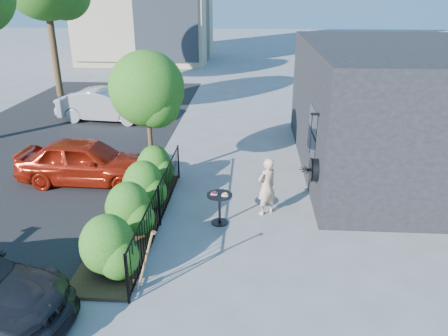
# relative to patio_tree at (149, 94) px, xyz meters

# --- Properties ---
(ground) EXTENTS (120.00, 120.00, 0.00)m
(ground) POSITION_rel_patio_tree_xyz_m (2.24, -2.76, -2.76)
(ground) COLOR gray
(ground) RESTS_ON ground
(shop_building) EXTENTS (6.22, 9.00, 4.00)m
(shop_building) POSITION_rel_patio_tree_xyz_m (7.73, 1.74, -0.76)
(shop_building) COLOR black
(shop_building) RESTS_ON ground
(fence) EXTENTS (0.05, 6.05, 1.10)m
(fence) POSITION_rel_patio_tree_xyz_m (0.74, -2.76, -2.20)
(fence) COLOR black
(fence) RESTS_ON ground
(planting_bed) EXTENTS (1.30, 6.00, 0.08)m
(planting_bed) POSITION_rel_patio_tree_xyz_m (0.04, -2.76, -2.72)
(planting_bed) COLOR #382616
(planting_bed) RESTS_ON ground
(shrubs) EXTENTS (1.10, 5.60, 1.24)m
(shrubs) POSITION_rel_patio_tree_xyz_m (0.14, -2.66, -2.06)
(shrubs) COLOR #164F12
(shrubs) RESTS_ON ground
(patio_tree) EXTENTS (2.20, 2.20, 3.94)m
(patio_tree) POSITION_rel_patio_tree_xyz_m (0.00, 0.00, 0.00)
(patio_tree) COLOR #3F2B19
(patio_tree) RESTS_ON ground
(street) EXTENTS (9.00, 30.00, 0.01)m
(street) POSITION_rel_patio_tree_xyz_m (-4.76, 0.24, -2.76)
(street) COLOR black
(street) RESTS_ON ground
(cafe_table) EXTENTS (0.65, 0.65, 0.87)m
(cafe_table) POSITION_rel_patio_tree_xyz_m (2.24, -2.56, -2.20)
(cafe_table) COLOR black
(cafe_table) RESTS_ON ground
(woman) EXTENTS (0.68, 0.65, 1.57)m
(woman) POSITION_rel_patio_tree_xyz_m (3.43, -1.95, -1.98)
(woman) COLOR #D1A987
(woman) RESTS_ON ground
(shovel) EXTENTS (0.47, 0.18, 1.39)m
(shovel) POSITION_rel_patio_tree_xyz_m (0.98, -5.36, -2.15)
(shovel) COLOR brown
(shovel) RESTS_ON ground
(car_red) EXTENTS (4.16, 1.78, 1.40)m
(car_red) POSITION_rel_patio_tree_xyz_m (-2.04, -0.25, -2.06)
(car_red) COLOR #A01D0D
(car_red) RESTS_ON ground
(car_silver) EXTENTS (4.53, 2.04, 1.44)m
(car_silver) POSITION_rel_patio_tree_xyz_m (-3.55, 6.55, -2.04)
(car_silver) COLOR #A5A6AA
(car_silver) RESTS_ON ground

